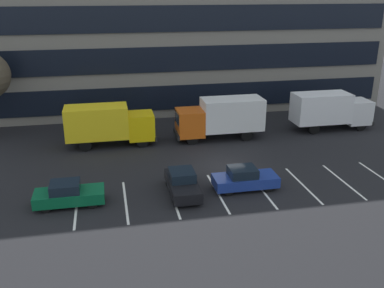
{
  "coord_description": "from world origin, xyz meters",
  "views": [
    {
      "loc": [
        -7.66,
        -26.88,
        11.87
      ],
      "look_at": [
        -1.97,
        1.16,
        1.4
      ],
      "focal_mm": 40.32,
      "sensor_mm": 36.0,
      "label": 1
    }
  ],
  "objects_px": {
    "box_truck_orange": "(221,117)",
    "box_truck_yellow_all": "(108,123)",
    "sedan_forest": "(68,194)",
    "sedan_black": "(183,183)",
    "box_truck_white": "(330,109)",
    "sedan_navy": "(245,179)"
  },
  "relations": [
    {
      "from": "box_truck_orange",
      "to": "box_truck_yellow_all",
      "type": "bearing_deg",
      "value": 179.18
    },
    {
      "from": "sedan_forest",
      "to": "sedan_black",
      "type": "height_order",
      "value": "sedan_black"
    },
    {
      "from": "box_truck_white",
      "to": "sedan_navy",
      "type": "relative_size",
      "value": 1.77
    },
    {
      "from": "sedan_navy",
      "to": "sedan_black",
      "type": "relative_size",
      "value": 0.99
    },
    {
      "from": "box_truck_orange",
      "to": "sedan_navy",
      "type": "relative_size",
      "value": 1.81
    },
    {
      "from": "box_truck_white",
      "to": "sedan_black",
      "type": "xyz_separation_m",
      "value": [
        -14.89,
        -9.85,
        -1.16
      ]
    },
    {
      "from": "box_truck_white",
      "to": "sedan_black",
      "type": "distance_m",
      "value": 17.89
    },
    {
      "from": "box_truck_yellow_all",
      "to": "sedan_navy",
      "type": "distance_m",
      "value": 12.62
    },
    {
      "from": "box_truck_orange",
      "to": "sedan_black",
      "type": "height_order",
      "value": "box_truck_orange"
    },
    {
      "from": "sedan_navy",
      "to": "sedan_forest",
      "type": "bearing_deg",
      "value": -179.96
    },
    {
      "from": "box_truck_orange",
      "to": "sedan_black",
      "type": "bearing_deg",
      "value": -117.75
    },
    {
      "from": "sedan_forest",
      "to": "sedan_navy",
      "type": "height_order",
      "value": "sedan_navy"
    },
    {
      "from": "box_truck_yellow_all",
      "to": "sedan_forest",
      "type": "relative_size",
      "value": 1.76
    },
    {
      "from": "box_truck_orange",
      "to": "sedan_black",
      "type": "relative_size",
      "value": 1.79
    },
    {
      "from": "box_truck_white",
      "to": "sedan_forest",
      "type": "distance_m",
      "value": 23.8
    },
    {
      "from": "sedan_forest",
      "to": "sedan_black",
      "type": "distance_m",
      "value": 6.68
    },
    {
      "from": "sedan_navy",
      "to": "sedan_black",
      "type": "distance_m",
      "value": 3.89
    },
    {
      "from": "box_truck_white",
      "to": "sedan_navy",
      "type": "distance_m",
      "value": 14.89
    },
    {
      "from": "box_truck_yellow_all",
      "to": "box_truck_orange",
      "type": "distance_m",
      "value": 9.11
    },
    {
      "from": "box_truck_white",
      "to": "sedan_navy",
      "type": "bearing_deg",
      "value": -137.77
    },
    {
      "from": "box_truck_orange",
      "to": "sedan_navy",
      "type": "height_order",
      "value": "box_truck_orange"
    },
    {
      "from": "sedan_navy",
      "to": "sedan_black",
      "type": "height_order",
      "value": "sedan_black"
    }
  ]
}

